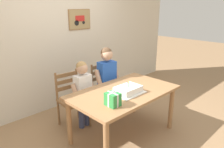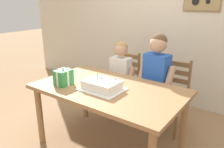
{
  "view_description": "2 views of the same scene",
  "coord_description": "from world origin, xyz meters",
  "px_view_note": "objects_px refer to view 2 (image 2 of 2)",
  "views": [
    {
      "loc": [
        -2.15,
        -1.96,
        1.95
      ],
      "look_at": [
        -0.08,
        0.17,
        0.99
      ],
      "focal_mm": 34.38,
      "sensor_mm": 36.0,
      "label": 1
    },
    {
      "loc": [
        1.33,
        -1.77,
        1.64
      ],
      "look_at": [
        -0.02,
        0.09,
        0.87
      ],
      "focal_mm": 35.91,
      "sensor_mm": 36.0,
      "label": 2
    }
  ],
  "objects_px": {
    "dining_table": "(109,95)",
    "child_younger": "(121,73)",
    "chair_left": "(122,83)",
    "gift_box_red_large": "(63,77)",
    "child_older": "(156,74)",
    "chair_right": "(169,95)",
    "birthday_cake": "(102,85)"
  },
  "relations": [
    {
      "from": "dining_table",
      "to": "chair_right",
      "type": "xyz_separation_m",
      "value": [
        0.37,
        0.82,
        -0.19
      ]
    },
    {
      "from": "dining_table",
      "to": "child_younger",
      "type": "bearing_deg",
      "value": 113.16
    },
    {
      "from": "chair_left",
      "to": "child_younger",
      "type": "height_order",
      "value": "child_younger"
    },
    {
      "from": "chair_left",
      "to": "child_older",
      "type": "relative_size",
      "value": 0.72
    },
    {
      "from": "birthday_cake",
      "to": "gift_box_red_large",
      "type": "distance_m",
      "value": 0.45
    },
    {
      "from": "gift_box_red_large",
      "to": "child_older",
      "type": "xyz_separation_m",
      "value": [
        0.7,
        0.86,
        -0.06
      ]
    },
    {
      "from": "gift_box_red_large",
      "to": "child_younger",
      "type": "distance_m",
      "value": 0.89
    },
    {
      "from": "gift_box_red_large",
      "to": "chair_left",
      "type": "distance_m",
      "value": 1.1
    },
    {
      "from": "gift_box_red_large",
      "to": "dining_table",
      "type": "bearing_deg",
      "value": 26.46
    },
    {
      "from": "gift_box_red_large",
      "to": "chair_left",
      "type": "relative_size",
      "value": 0.22
    },
    {
      "from": "dining_table",
      "to": "child_younger",
      "type": "distance_m",
      "value": 0.69
    },
    {
      "from": "birthday_cake",
      "to": "chair_left",
      "type": "height_order",
      "value": "birthday_cake"
    },
    {
      "from": "child_older",
      "to": "dining_table",
      "type": "bearing_deg",
      "value": -111.61
    },
    {
      "from": "birthday_cake",
      "to": "chair_right",
      "type": "relative_size",
      "value": 0.48
    },
    {
      "from": "chair_left",
      "to": "chair_right",
      "type": "xyz_separation_m",
      "value": [
        0.74,
        0.0,
        0.0
      ]
    },
    {
      "from": "birthday_cake",
      "to": "child_younger",
      "type": "relative_size",
      "value": 0.39
    },
    {
      "from": "birthday_cake",
      "to": "child_older",
      "type": "xyz_separation_m",
      "value": [
        0.27,
        0.73,
        -0.02
      ]
    },
    {
      "from": "chair_left",
      "to": "child_younger",
      "type": "relative_size",
      "value": 0.82
    },
    {
      "from": "gift_box_red_large",
      "to": "child_older",
      "type": "bearing_deg",
      "value": 50.78
    },
    {
      "from": "birthday_cake",
      "to": "chair_left",
      "type": "distance_m",
      "value": 1.03
    },
    {
      "from": "dining_table",
      "to": "child_younger",
      "type": "relative_size",
      "value": 1.41
    },
    {
      "from": "dining_table",
      "to": "chair_right",
      "type": "distance_m",
      "value": 0.92
    },
    {
      "from": "birthday_cake",
      "to": "chair_left",
      "type": "relative_size",
      "value": 0.48
    },
    {
      "from": "dining_table",
      "to": "chair_left",
      "type": "distance_m",
      "value": 0.92
    },
    {
      "from": "dining_table",
      "to": "gift_box_red_large",
      "type": "height_order",
      "value": "gift_box_red_large"
    },
    {
      "from": "chair_left",
      "to": "chair_right",
      "type": "relative_size",
      "value": 1.0
    },
    {
      "from": "chair_left",
      "to": "child_younger",
      "type": "xyz_separation_m",
      "value": [
        0.1,
        -0.18,
        0.22
      ]
    },
    {
      "from": "chair_left",
      "to": "gift_box_red_large",
      "type": "bearing_deg",
      "value": -94.42
    },
    {
      "from": "gift_box_red_large",
      "to": "child_older",
      "type": "distance_m",
      "value": 1.11
    },
    {
      "from": "chair_left",
      "to": "dining_table",
      "type": "bearing_deg",
      "value": -65.76
    },
    {
      "from": "child_younger",
      "to": "dining_table",
      "type": "bearing_deg",
      "value": -66.84
    },
    {
      "from": "dining_table",
      "to": "chair_right",
      "type": "bearing_deg",
      "value": 65.61
    }
  ]
}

